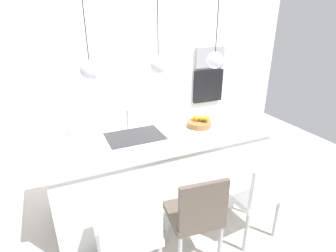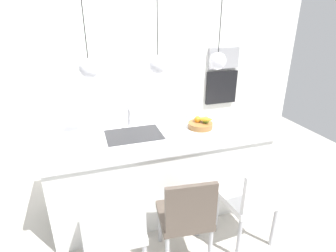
# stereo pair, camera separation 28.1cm
# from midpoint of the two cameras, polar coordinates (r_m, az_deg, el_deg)

# --- Properties ---
(floor) EXTENTS (6.60, 6.60, 0.00)m
(floor) POSITION_cam_midpoint_polar(r_m,az_deg,el_deg) (3.27, -4.22, -15.93)
(floor) COLOR #BCB7AD
(floor) RESTS_ON ground
(back_wall) EXTENTS (6.00, 0.10, 2.60)m
(back_wall) POSITION_cam_midpoint_polar(r_m,az_deg,el_deg) (4.22, -12.72, 12.07)
(back_wall) COLOR white
(back_wall) RESTS_ON ground
(kitchen_island) EXTENTS (2.28, 0.90, 0.90)m
(kitchen_island) POSITION_cam_midpoint_polar(r_m,az_deg,el_deg) (3.01, -4.47, -9.15)
(kitchen_island) COLOR white
(kitchen_island) RESTS_ON ground
(sink_basin) EXTENTS (0.56, 0.40, 0.02)m
(sink_basin) POSITION_cam_midpoint_polar(r_m,az_deg,el_deg) (2.73, -9.98, -2.32)
(sink_basin) COLOR #2D2D30
(sink_basin) RESTS_ON kitchen_island
(faucet) EXTENTS (0.02, 0.17, 0.22)m
(faucet) POSITION_cam_midpoint_polar(r_m,az_deg,el_deg) (2.87, -11.28, 2.01)
(faucet) COLOR silver
(faucet) RESTS_ON kitchen_island
(fruit_bowl) EXTENTS (0.26, 0.26, 0.15)m
(fruit_bowl) POSITION_cam_midpoint_polar(r_m,az_deg,el_deg) (2.92, 4.00, 0.67)
(fruit_bowl) COLOR #9E6B38
(fruit_bowl) RESTS_ON kitchen_island
(microwave) EXTENTS (0.54, 0.08, 0.34)m
(microwave) POSITION_cam_midpoint_polar(r_m,az_deg,el_deg) (4.72, 7.07, 14.29)
(microwave) COLOR #9E9EA3
(microwave) RESTS_ON back_wall
(oven) EXTENTS (0.56, 0.08, 0.56)m
(oven) POSITION_cam_midpoint_polar(r_m,az_deg,el_deg) (4.82, 6.79, 8.40)
(oven) COLOR black
(oven) RESTS_ON back_wall
(chair_near) EXTENTS (0.48, 0.48, 0.90)m
(chair_near) POSITION_cam_midpoint_polar(r_m,az_deg,el_deg) (2.22, -12.37, -21.28)
(chair_near) COLOR silver
(chair_near) RESTS_ON ground
(chair_middle) EXTENTS (0.48, 0.46, 0.87)m
(chair_middle) POSITION_cam_midpoint_polar(r_m,az_deg,el_deg) (2.38, 2.55, -18.11)
(chair_middle) COLOR brown
(chair_middle) RESTS_ON ground
(chair_far) EXTENTS (0.47, 0.46, 0.86)m
(chair_far) POSITION_cam_midpoint_polar(r_m,az_deg,el_deg) (2.66, 15.17, -13.56)
(chair_far) COLOR white
(chair_far) RESTS_ON ground
(pendant_light_left) EXTENTS (0.17, 0.17, 0.77)m
(pendant_light_left) POSITION_cam_midpoint_polar(r_m,az_deg,el_deg) (2.47, -19.46, 11.17)
(pendant_light_left) COLOR silver
(pendant_light_center) EXTENTS (0.17, 0.17, 0.77)m
(pendant_light_center) POSITION_cam_midpoint_polar(r_m,az_deg,el_deg) (2.60, -5.25, 12.86)
(pendant_light_center) COLOR silver
(pendant_light_right) EXTENTS (0.17, 0.17, 0.77)m
(pendant_light_right) POSITION_cam_midpoint_polar(r_m,az_deg,el_deg) (2.86, 7.09, 13.69)
(pendant_light_right) COLOR silver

